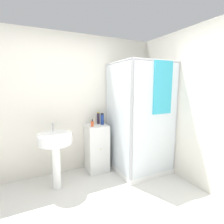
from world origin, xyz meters
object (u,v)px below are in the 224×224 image
Objects in this scene: sink at (55,146)px; shampoo_bottle_blue at (102,119)px; lotion_bottle_white at (95,120)px; soap_dispenser at (92,124)px; shampoo_bottle_tall_black at (98,118)px.

shampoo_bottle_blue is at bearing 17.55° from sink.
sink is 6.45× the size of lotion_bottle_white.
lotion_bottle_white is at bearing 133.84° from shampoo_bottle_blue.
soap_dispenser is at bearing 17.32° from sink.
soap_dispenser is 0.82× the size of lotion_bottle_white.
shampoo_bottle_tall_black is 0.07m from lotion_bottle_white.
lotion_bottle_white is (-0.10, 0.11, -0.04)m from shampoo_bottle_blue.
shampoo_bottle_tall_black reaches higher than soap_dispenser.
sink is 0.91m from lotion_bottle_white.
shampoo_bottle_tall_black reaches higher than shampoo_bottle_blue.
lotion_bottle_white reaches higher than soap_dispenser.
shampoo_bottle_blue reaches higher than lotion_bottle_white.
shampoo_bottle_tall_black is at bearing 41.52° from soap_dispenser.
shampoo_bottle_blue is (0.89, 0.28, 0.28)m from sink.
sink is 7.87× the size of soap_dispenser.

